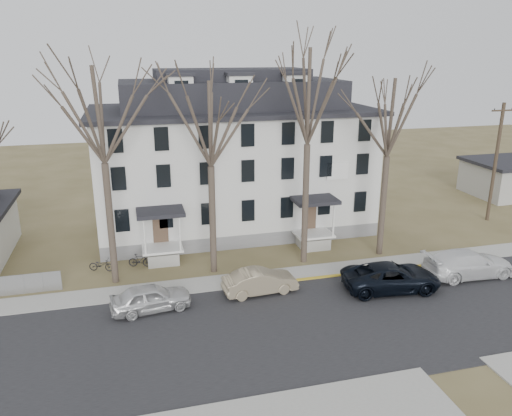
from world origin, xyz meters
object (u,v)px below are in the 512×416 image
object	(u,v)px
boarding_house	(232,159)
tree_mid_right	(390,112)
car_silver	(151,298)
car_tan	(260,282)
tree_mid_left	(210,118)
bicycle_left	(101,265)
utility_pole_far	(496,161)
tree_center	(309,90)
tree_far_left	(100,108)
car_white	(468,264)
bicycle_right	(140,261)
car_navy	(391,278)

from	to	relation	value
boarding_house	tree_mid_right	distance (m)	12.51
car_silver	car_tan	bearing A→B (deg)	-93.21
tree_mid_left	car_tan	bearing A→B (deg)	-60.61
tree_mid_left	bicycle_left	distance (m)	11.60
tree_mid_right	utility_pole_far	xyz separation A→B (m)	(12.00, 4.20, -4.70)
tree_mid_left	tree_center	bearing A→B (deg)	0.00
tree_far_left	utility_pole_far	xyz separation A→B (m)	(29.50, 4.20, -5.44)
car_white	boarding_house	bearing A→B (deg)	44.52
utility_pole_far	bicycle_right	distance (m)	28.44
tree_center	car_navy	distance (m)	12.03
car_tan	car_navy	world-z (taller)	car_navy
tree_far_left	car_navy	world-z (taller)	tree_far_left
car_tan	car_white	bearing A→B (deg)	-98.72
tree_center	tree_mid_left	bearing A→B (deg)	180.00
tree_center	utility_pole_far	size ratio (longest dim) A/B	1.55
car_white	bicycle_left	world-z (taller)	car_white
boarding_house	car_navy	bearing A→B (deg)	-63.92
boarding_house	car_navy	distance (m)	15.49
tree_mid_left	tree_mid_right	bearing A→B (deg)	0.00
tree_center	car_white	bearing A→B (deg)	-27.44
bicycle_right	tree_mid_left	bearing A→B (deg)	-95.75
car_silver	car_white	bearing A→B (deg)	-99.38
tree_mid_left	tree_center	world-z (taller)	tree_center
tree_mid_left	tree_far_left	bearing A→B (deg)	180.00
tree_far_left	car_tan	world-z (taller)	tree_far_left
tree_mid_right	car_tan	xyz separation A→B (m)	(-9.46, -3.62, -8.90)
tree_far_left	tree_mid_right	bearing A→B (deg)	0.00
tree_far_left	boarding_house	bearing A→B (deg)	42.18
boarding_house	tree_center	size ratio (longest dim) A/B	1.41
tree_mid_left	car_silver	distance (m)	10.61
tree_center	tree_mid_right	size ratio (longest dim) A/B	1.15
tree_far_left	car_silver	distance (m)	10.63
car_navy	bicycle_right	distance (m)	15.61
tree_center	utility_pole_far	xyz separation A→B (m)	(17.50, 4.20, -6.18)
car_silver	utility_pole_far	bearing A→B (deg)	-80.93
tree_mid_left	car_navy	xyz separation A→B (m)	(9.50, -5.14, -8.82)
boarding_house	car_white	xyz separation A→B (m)	(12.00, -12.83, -4.56)
bicycle_left	car_tan	bearing A→B (deg)	-100.58
tree_far_left	tree_center	xyz separation A→B (m)	(12.00, 0.00, 0.74)
car_tan	bicycle_right	xyz separation A→B (m)	(-6.53, 5.39, -0.26)
tree_center	car_navy	xyz separation A→B (m)	(3.50, -5.14, -10.30)
bicycle_left	bicycle_right	bearing A→B (deg)	-68.53
tree_mid_right	car_silver	distance (m)	18.42
tree_mid_right	utility_pole_far	bearing A→B (deg)	19.29
car_silver	tree_mid_right	bearing A→B (deg)	-82.94
tree_far_left	tree_center	size ratio (longest dim) A/B	0.93
tree_mid_right	bicycle_right	size ratio (longest dim) A/B	8.59
tree_mid_right	car_silver	bearing A→B (deg)	-165.27
utility_pole_far	car_navy	xyz separation A→B (m)	(-14.00, -9.34, -4.12)
tree_far_left	utility_pole_far	size ratio (longest dim) A/B	1.44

